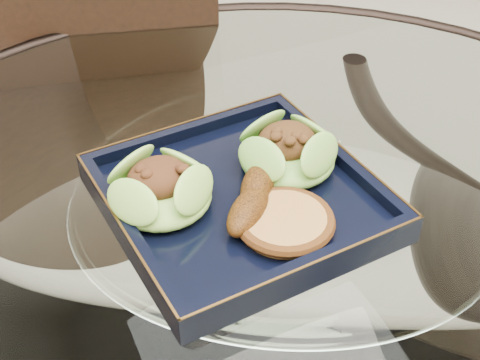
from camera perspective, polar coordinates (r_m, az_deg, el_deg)
name	(u,v)px	position (r m, az deg, el deg)	size (l,w,h in m)	color
dining_table	(276,328)	(0.83, 3.10, -12.51)	(1.13, 1.13, 0.77)	white
dining_chair	(130,205)	(1.18, -9.41, -2.10)	(0.46, 0.46, 0.85)	black
navy_plate	(240,202)	(0.72, 0.00, -1.86)	(0.27, 0.27, 0.02)	black
lettuce_wrap_left	(161,191)	(0.69, -6.77, -0.95)	(0.11, 0.11, 0.04)	#70A32F
lettuce_wrap_right	(288,154)	(0.74, 4.08, 2.26)	(0.11, 0.11, 0.04)	#589E2E
roasted_plantain	(258,184)	(0.71, 1.56, -0.33)	(0.16, 0.03, 0.03)	#60310A
crumb_patty	(285,223)	(0.67, 3.85, -3.65)	(0.09, 0.09, 0.02)	#C38841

